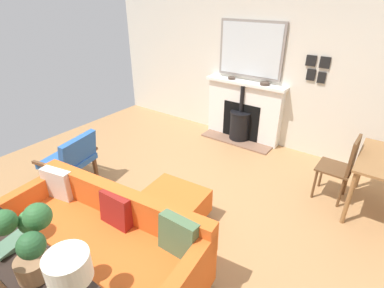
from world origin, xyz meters
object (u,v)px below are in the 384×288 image
(mantel_bowl_near, at_px, (232,78))
(sofa, at_px, (104,240))
(ottoman, at_px, (173,205))
(armchair_accent, at_px, (71,157))
(table_lamp_far_end, at_px, (69,270))
(dining_chair_near_fireplace, at_px, (343,164))
(mantel_bowl_far, at_px, (265,83))
(console_table, at_px, (25,266))
(fireplace, at_px, (243,115))
(potted_plant, at_px, (27,239))
(book_stack, at_px, (10,245))

(mantel_bowl_near, height_order, sofa, mantel_bowl_near)
(ottoman, distance_m, armchair_accent, 1.66)
(mantel_bowl_near, xyz_separation_m, table_lamp_far_end, (4.08, 1.24, 0.01))
(armchair_accent, bearing_deg, dining_chair_near_fireplace, 119.82)
(mantel_bowl_near, height_order, armchair_accent, mantel_bowl_near)
(mantel_bowl_near, height_order, mantel_bowl_far, mantel_bowl_far)
(armchair_accent, xyz_separation_m, table_lamp_far_end, (1.38, 2.22, 0.69))
(console_table, distance_m, table_lamp_far_end, 0.82)
(armchair_accent, relative_size, console_table, 0.42)
(mantel_bowl_far, height_order, armchair_accent, mantel_bowl_far)
(fireplace, distance_m, sofa, 3.41)
(potted_plant, distance_m, dining_chair_near_fireplace, 3.48)
(fireplace, height_order, mantel_bowl_far, mantel_bowl_far)
(sofa, xyz_separation_m, table_lamp_far_end, (0.68, 0.69, 0.76))
(fireplace, xyz_separation_m, mantel_bowl_near, (-0.00, -0.27, 0.63))
(console_table, distance_m, potted_plant, 0.48)
(ottoman, xyz_separation_m, console_table, (1.57, -0.11, 0.42))
(sofa, bearing_deg, console_table, 0.47)
(fireplace, height_order, table_lamp_far_end, table_lamp_far_end)
(mantel_bowl_near, distance_m, ottoman, 2.73)
(ottoman, height_order, potted_plant, potted_plant)
(potted_plant, xyz_separation_m, book_stack, (-0.00, -0.40, -0.31))
(mantel_bowl_near, bearing_deg, console_table, 7.76)
(table_lamp_far_end, bearing_deg, book_stack, -90.00)
(sofa, relative_size, dining_chair_near_fireplace, 2.32)
(ottoman, height_order, book_stack, book_stack)
(console_table, bearing_deg, mantel_bowl_far, 179.08)
(ottoman, distance_m, dining_chair_near_fireplace, 2.18)
(book_stack, bearing_deg, potted_plant, 89.36)
(sofa, bearing_deg, ottoman, 172.71)
(table_lamp_far_end, bearing_deg, console_table, -90.00)
(armchair_accent, bearing_deg, sofa, 65.22)
(mantel_bowl_near, xyz_separation_m, sofa, (3.40, 0.55, -0.75))
(mantel_bowl_near, relative_size, table_lamp_far_end, 0.27)
(fireplace, height_order, book_stack, fireplace)
(armchair_accent, xyz_separation_m, dining_chair_near_fireplace, (-1.78, 3.10, 0.11))
(mantel_bowl_near, xyz_separation_m, ottoman, (2.50, 0.66, -0.86))
(book_stack, height_order, dining_chair_near_fireplace, dining_chair_near_fireplace)
(fireplace, relative_size, sofa, 0.69)
(sofa, relative_size, console_table, 1.15)
(ottoman, bearing_deg, mantel_bowl_far, -179.01)
(sofa, bearing_deg, dining_chair_near_fireplace, 147.52)
(armchair_accent, relative_size, table_lamp_far_end, 1.67)
(ottoman, relative_size, console_table, 0.41)
(ottoman, height_order, table_lamp_far_end, table_lamp_far_end)
(table_lamp_far_end, bearing_deg, sofa, -134.45)
(potted_plant, relative_size, book_stack, 2.04)
(table_lamp_far_end, bearing_deg, mantel_bowl_near, -163.05)
(fireplace, bearing_deg, armchair_accent, -24.82)
(table_lamp_far_end, relative_size, dining_chair_near_fireplace, 0.51)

